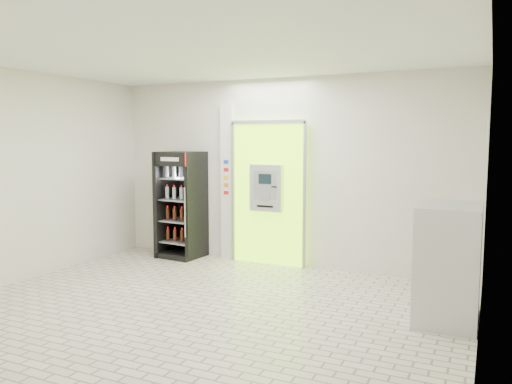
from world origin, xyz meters
The scene contains 7 objects.
ground centered at (0.00, 0.00, 0.00)m, with size 6.00×6.00×0.00m, color beige.
room_shell centered at (0.00, 0.00, 1.84)m, with size 6.00×6.00×6.00m.
atm_assembly centered at (-0.20, 2.41, 1.17)m, with size 1.30×0.24×2.33m.
pillar centered at (-0.98, 2.45, 1.30)m, with size 0.22×0.11×2.60m.
beverage_cooler centered at (-1.75, 2.19, 0.87)m, with size 0.73×0.68×1.82m.
steel_cabinet centered at (2.66, 0.90, 0.66)m, with size 0.66×0.99×1.31m.
exit_sign centered at (2.99, 1.40, 2.12)m, with size 0.02×0.22×0.26m.
Camera 1 is at (3.06, -4.93, 2.02)m, focal length 35.00 mm.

